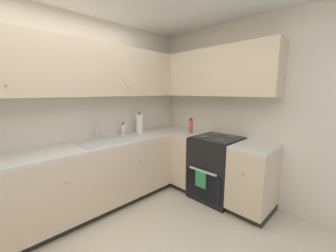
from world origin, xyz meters
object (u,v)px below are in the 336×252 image
Objects in this scene: soap_bottle at (123,130)px; oil_bottle at (191,126)px; oven_range at (216,167)px; paper_towel_roll at (140,124)px.

soap_bottle is 0.79× the size of oil_bottle.
oven_range is 2.98× the size of paper_towel_roll.
soap_bottle reaches higher than oven_range.
paper_towel_roll reaches higher than oil_bottle.
paper_towel_roll is 1.45× the size of oil_bottle.
soap_bottle is at bearing 176.12° from paper_towel_roll.
soap_bottle is at bearing 127.52° from oven_range.
oil_bottle is at bearing -48.62° from paper_towel_roll.
soap_bottle is 0.54× the size of paper_towel_roll.
oil_bottle is (-0.02, 0.48, 0.56)m from oven_range.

